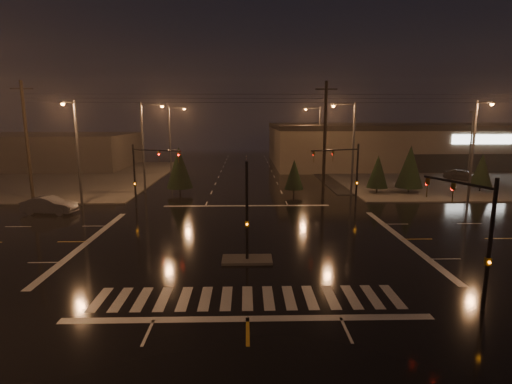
# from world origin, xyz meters

# --- Properties ---
(ground) EXTENTS (140.00, 140.00, 0.00)m
(ground) POSITION_xyz_m (0.00, 0.00, 0.00)
(ground) COLOR black
(ground) RESTS_ON ground
(sidewalk_ne) EXTENTS (36.00, 36.00, 0.12)m
(sidewalk_ne) POSITION_xyz_m (30.00, 30.00, 0.06)
(sidewalk_ne) COLOR #4E4B45
(sidewalk_ne) RESTS_ON ground
(sidewalk_nw) EXTENTS (36.00, 36.00, 0.12)m
(sidewalk_nw) POSITION_xyz_m (-30.00, 30.00, 0.06)
(sidewalk_nw) COLOR #4E4B45
(sidewalk_nw) RESTS_ON ground
(median_island) EXTENTS (3.00, 1.60, 0.15)m
(median_island) POSITION_xyz_m (0.00, -4.00, 0.07)
(median_island) COLOR #4E4B45
(median_island) RESTS_ON ground
(crosswalk) EXTENTS (15.00, 2.60, 0.01)m
(crosswalk) POSITION_xyz_m (0.00, -9.00, 0.01)
(crosswalk) COLOR beige
(crosswalk) RESTS_ON ground
(stop_bar_near) EXTENTS (16.00, 0.50, 0.01)m
(stop_bar_near) POSITION_xyz_m (0.00, -11.00, 0.01)
(stop_bar_near) COLOR beige
(stop_bar_near) RESTS_ON ground
(stop_bar_far) EXTENTS (16.00, 0.50, 0.01)m
(stop_bar_far) POSITION_xyz_m (0.00, 11.00, 0.01)
(stop_bar_far) COLOR beige
(stop_bar_far) RESTS_ON ground
(parking_lot) EXTENTS (50.00, 24.00, 0.08)m
(parking_lot) POSITION_xyz_m (35.00, 28.00, 0.04)
(parking_lot) COLOR black
(parking_lot) RESTS_ON ground
(retail_building) EXTENTS (60.20, 28.30, 7.20)m
(retail_building) POSITION_xyz_m (35.00, 45.99, 3.84)
(retail_building) COLOR #725F51
(retail_building) RESTS_ON ground
(commercial_block) EXTENTS (30.00, 18.00, 5.60)m
(commercial_block) POSITION_xyz_m (-35.00, 42.00, 2.80)
(commercial_block) COLOR #413C39
(commercial_block) RESTS_ON ground
(signal_mast_median) EXTENTS (0.25, 4.59, 6.00)m
(signal_mast_median) POSITION_xyz_m (0.00, -3.07, 3.75)
(signal_mast_median) COLOR black
(signal_mast_median) RESTS_ON ground
(signal_mast_ne) EXTENTS (4.84, 1.86, 6.00)m
(signal_mast_ne) POSITION_xyz_m (9.50, 10.14, 3.79)
(signal_mast_ne) COLOR black
(signal_mast_ne) RESTS_ON ground
(signal_mast_nw) EXTENTS (4.84, 1.86, 6.00)m
(signal_mast_nw) POSITION_xyz_m (-9.50, 10.14, 3.79)
(signal_mast_nw) COLOR black
(signal_mast_nw) RESTS_ON ground
(signal_mast_se) EXTENTS (1.55, 3.87, 6.00)m
(signal_mast_se) POSITION_xyz_m (10.23, -9.75, 3.71)
(signal_mast_se) COLOR black
(signal_mast_se) RESTS_ON ground
(streetlight_1) EXTENTS (2.77, 0.32, 10.00)m
(streetlight_1) POSITION_xyz_m (-11.18, 18.00, 5.80)
(streetlight_1) COLOR #38383A
(streetlight_1) RESTS_ON ground
(streetlight_2) EXTENTS (2.77, 0.32, 10.00)m
(streetlight_2) POSITION_xyz_m (-11.18, 34.00, 5.80)
(streetlight_2) COLOR #38383A
(streetlight_2) RESTS_ON ground
(streetlight_3) EXTENTS (2.77, 0.32, 10.00)m
(streetlight_3) POSITION_xyz_m (11.18, 16.00, 5.80)
(streetlight_3) COLOR #38383A
(streetlight_3) RESTS_ON ground
(streetlight_4) EXTENTS (2.77, 0.32, 10.00)m
(streetlight_4) POSITION_xyz_m (11.18, 36.00, 5.80)
(streetlight_4) COLOR #38383A
(streetlight_4) RESTS_ON ground
(streetlight_5) EXTENTS (0.32, 2.77, 10.00)m
(streetlight_5) POSITION_xyz_m (-16.00, 11.18, 5.80)
(streetlight_5) COLOR #38383A
(streetlight_5) RESTS_ON ground
(streetlight_6) EXTENTS (0.32, 2.77, 10.00)m
(streetlight_6) POSITION_xyz_m (22.00, 11.18, 5.80)
(streetlight_6) COLOR #38383A
(streetlight_6) RESTS_ON ground
(utility_pole_0) EXTENTS (2.20, 0.32, 12.00)m
(utility_pole_0) POSITION_xyz_m (-22.00, 14.00, 6.13)
(utility_pole_0) COLOR black
(utility_pole_0) RESTS_ON ground
(utility_pole_1) EXTENTS (2.20, 0.32, 12.00)m
(utility_pole_1) POSITION_xyz_m (8.00, 14.00, 6.13)
(utility_pole_1) COLOR black
(utility_pole_1) RESTS_ON ground
(conifer_0) EXTENTS (2.34, 2.34, 4.35)m
(conifer_0) POSITION_xyz_m (14.60, 16.81, 2.52)
(conifer_0) COLOR black
(conifer_0) RESTS_ON ground
(conifer_1) EXTENTS (2.99, 2.99, 5.38)m
(conifer_1) POSITION_xyz_m (18.22, 16.96, 3.04)
(conifer_1) COLOR black
(conifer_1) RESTS_ON ground
(conifer_2) EXTENTS (2.42, 2.42, 4.48)m
(conifer_2) POSITION_xyz_m (26.70, 17.46, 2.59)
(conifer_2) COLOR black
(conifer_2) RESTS_ON ground
(conifer_3) EXTENTS (2.90, 2.90, 5.23)m
(conifer_3) POSITION_xyz_m (-7.43, 17.22, 2.96)
(conifer_3) COLOR black
(conifer_3) RESTS_ON ground
(conifer_4) EXTENTS (2.09, 2.09, 3.96)m
(conifer_4) POSITION_xyz_m (5.18, 16.10, 2.33)
(conifer_4) COLOR black
(conifer_4) RESTS_ON ground
(car_parked) EXTENTS (4.28, 5.03, 1.63)m
(car_parked) POSITION_xyz_m (29.04, 25.54, 0.81)
(car_parked) COLOR black
(car_parked) RESTS_ON ground
(car_crossing) EXTENTS (4.86, 2.23, 1.55)m
(car_crossing) POSITION_xyz_m (-17.53, 8.27, 0.77)
(car_crossing) COLOR slate
(car_crossing) RESTS_ON ground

